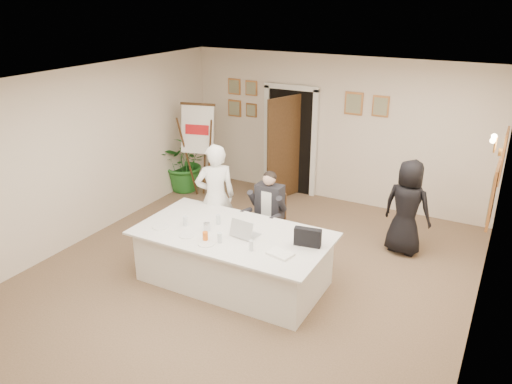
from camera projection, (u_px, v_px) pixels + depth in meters
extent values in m
plane|color=brown|center=(245.00, 279.00, 7.19)|extent=(7.00, 7.00, 0.00)
cube|color=white|center=(243.00, 83.00, 6.15)|extent=(6.00, 7.00, 0.02)
cube|color=beige|center=(334.00, 130.00, 9.53)|extent=(6.00, 0.10, 2.80)
cube|color=beige|center=(17.00, 336.00, 3.81)|extent=(6.00, 0.10, 2.80)
cube|color=beige|center=(81.00, 156.00, 8.00)|extent=(0.10, 7.00, 2.80)
cube|color=beige|center=(486.00, 237.00, 5.35)|extent=(0.10, 7.00, 2.80)
cube|color=black|center=(290.00, 142.00, 10.03)|extent=(0.92, 0.06, 2.10)
cube|color=white|center=(267.00, 139.00, 10.24)|extent=(0.10, 0.06, 2.20)
cube|color=white|center=(314.00, 146.00, 9.78)|extent=(0.10, 0.06, 2.20)
cube|color=#311F0F|center=(284.00, 149.00, 9.68)|extent=(0.33, 0.81, 2.02)
cube|color=white|center=(233.00, 258.00, 7.00)|extent=(2.50, 1.25, 0.75)
cube|color=white|center=(233.00, 234.00, 6.85)|extent=(2.68, 1.43, 0.03)
cube|color=white|center=(196.00, 129.00, 9.54)|extent=(0.68, 0.34, 0.91)
imported|color=white|center=(216.00, 197.00, 7.82)|extent=(0.74, 0.73, 1.72)
imported|color=black|center=(407.00, 207.00, 7.69)|extent=(0.81, 0.60, 1.52)
imported|color=#216421|center=(186.00, 162.00, 10.24)|extent=(1.37, 1.29, 1.21)
cube|color=black|center=(308.00, 237.00, 6.45)|extent=(0.36, 0.15, 0.25)
cube|color=white|center=(280.00, 254.00, 6.26)|extent=(0.35, 0.28, 0.03)
cylinder|color=white|center=(161.00, 227.00, 7.01)|extent=(0.24, 0.24, 0.01)
cylinder|color=white|center=(187.00, 235.00, 6.76)|extent=(0.24, 0.24, 0.01)
cylinder|color=white|center=(206.00, 244.00, 6.53)|extent=(0.28, 0.28, 0.01)
cylinder|color=silver|center=(185.00, 221.00, 7.03)|extent=(0.08, 0.08, 0.14)
cylinder|color=silver|center=(220.00, 238.00, 6.55)|extent=(0.07, 0.07, 0.14)
cylinder|color=silver|center=(251.00, 246.00, 6.35)|extent=(0.08, 0.08, 0.14)
cylinder|color=silver|center=(218.00, 219.00, 7.08)|extent=(0.07, 0.07, 0.14)
cylinder|color=#D95C12|center=(205.00, 236.00, 6.60)|extent=(0.09, 0.09, 0.13)
cylinder|color=silver|center=(207.00, 227.00, 6.90)|extent=(0.10, 0.10, 0.11)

